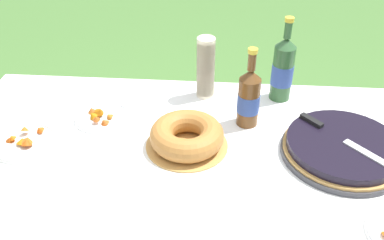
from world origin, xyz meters
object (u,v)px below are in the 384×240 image
object	(u,v)px
cider_bottle_amber	(249,98)
cup_stack	(206,68)
snack_plate_near	(25,142)
snack_plate_left	(101,116)
berry_tart	(343,149)
serving_knife	(338,136)
cider_bottle_green	(283,69)
bundt_cake	(187,136)

from	to	relation	value
cider_bottle_amber	cup_stack	bearing A→B (deg)	131.45
cup_stack	snack_plate_near	bearing A→B (deg)	-148.41
cider_bottle_amber	snack_plate_left	distance (m)	0.56
cup_stack	cider_bottle_amber	size ratio (longest dim) A/B	0.84
cider_bottle_amber	snack_plate_near	xyz separation A→B (m)	(-0.77, -0.19, -0.10)
berry_tart	cider_bottle_amber	distance (m)	0.36
berry_tart	serving_knife	world-z (taller)	serving_knife
berry_tart	snack_plate_near	xyz separation A→B (m)	(-1.09, -0.02, -0.02)
serving_knife	cider_bottle_amber	xyz separation A→B (m)	(-0.29, 0.14, 0.05)
serving_knife	berry_tart	bearing A→B (deg)	-0.00
cider_bottle_amber	snack_plate_left	world-z (taller)	cider_bottle_amber
serving_knife	cider_bottle_green	world-z (taller)	cider_bottle_green
bundt_cake	cider_bottle_green	xyz separation A→B (m)	(0.35, 0.35, 0.09)
cup_stack	berry_tart	bearing A→B (deg)	-36.18
snack_plate_left	cup_stack	bearing A→B (deg)	27.44
berry_tart	snack_plate_left	bearing A→B (deg)	170.09
cider_bottle_amber	snack_plate_near	world-z (taller)	cider_bottle_amber
bundt_cake	cup_stack	bearing A→B (deg)	82.35
serving_knife	snack_plate_near	world-z (taller)	serving_knife
berry_tart	cider_bottle_amber	bearing A→B (deg)	152.46
cup_stack	cider_bottle_green	world-z (taller)	cider_bottle_green
cider_bottle_green	snack_plate_left	size ratio (longest dim) A/B	1.66
berry_tart	cup_stack	bearing A→B (deg)	143.82
berry_tart	cup_stack	size ratio (longest dim) A/B	1.61
cup_stack	bundt_cake	bearing A→B (deg)	-97.65
serving_knife	bundt_cake	distance (m)	0.51
serving_knife	bundt_cake	world-z (taller)	bundt_cake
cider_bottle_green	snack_plate_left	world-z (taller)	cider_bottle_green
bundt_cake	cup_stack	size ratio (longest dim) A/B	1.12
bundt_cake	cider_bottle_amber	size ratio (longest dim) A/B	0.94
cider_bottle_amber	snack_plate_near	distance (m)	0.80
bundt_cake	cider_bottle_green	world-z (taller)	cider_bottle_green
berry_tart	serving_knife	distance (m)	0.05
berry_tart	cider_bottle_green	size ratio (longest dim) A/B	1.20
snack_plate_near	cider_bottle_amber	bearing A→B (deg)	13.67
serving_knife	snack_plate_left	xyz separation A→B (m)	(-0.84, 0.13, -0.05)
snack_plate_near	cider_bottle_green	bearing A→B (deg)	22.63
serving_knife	cup_stack	world-z (taller)	cup_stack
cider_bottle_green	cider_bottle_amber	size ratio (longest dim) A/B	1.13
cider_bottle_amber	snack_plate_left	size ratio (longest dim) A/B	1.48
snack_plate_near	cup_stack	bearing A→B (deg)	31.59
bundt_cake	snack_plate_left	xyz separation A→B (m)	(-0.34, 0.14, -0.03)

